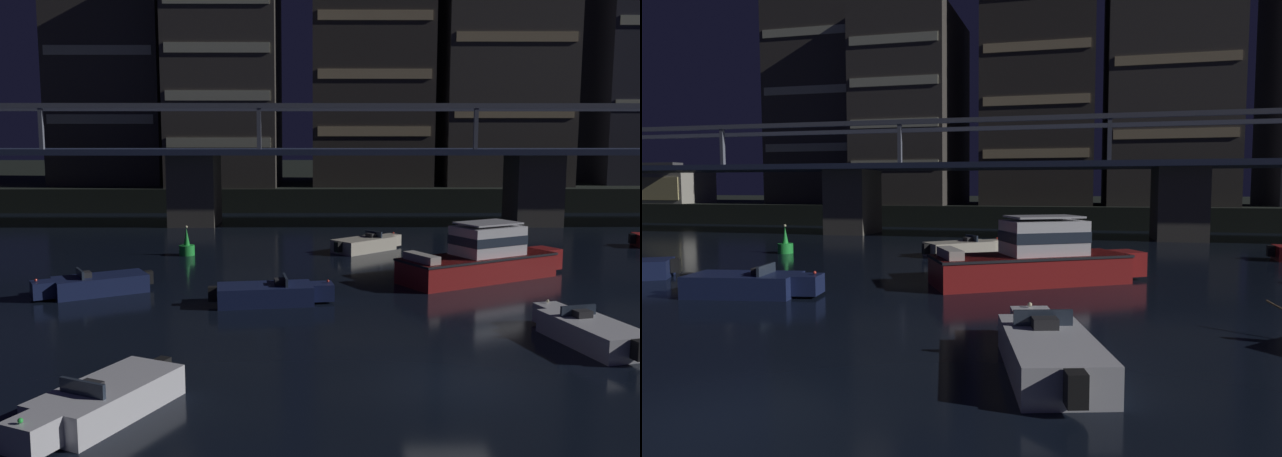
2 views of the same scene
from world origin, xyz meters
TOP-DOWN VIEW (x-y plane):
  - ground_plane at (0.00, 0.00)m, footprint 400.00×400.00m
  - far_riverbank at (0.00, 83.29)m, footprint 240.00×80.00m
  - river_bridge at (0.00, 35.29)m, footprint 86.50×6.40m
  - tower_west_low at (-24.31, 53.78)m, footprint 10.99×13.91m
  - tower_west_tall at (-12.68, 50.50)m, footprint 10.30×13.58m
  - tower_central at (1.60, 51.31)m, footprint 11.42×12.26m
  - tower_east_tall at (14.65, 51.94)m, footprint 12.14×13.25m
  - waterfront_pavilion at (-44.72, 47.20)m, footprint 12.40×7.40m
  - cabin_cruiser_near_left at (4.27, 14.15)m, footprint 9.00×6.23m
  - speedboat_near_right at (-0.76, 22.55)m, footprint 4.54×4.22m
  - speedboat_mid_left at (-5.77, 9.30)m, footprint 5.23×2.34m
  - speedboat_mid_center at (5.31, 3.74)m, footprint 2.72×5.19m
  - channel_buoy at (-11.44, 21.03)m, footprint 0.90×0.90m

SIDE VIEW (x-z plane):
  - ground_plane at x=0.00m, z-range 0.00..0.00m
  - speedboat_near_right at x=-0.76m, z-range -0.17..0.99m
  - speedboat_mid_left at x=-5.77m, z-range -0.17..0.99m
  - speedboat_mid_center at x=5.31m, z-range -0.17..0.99m
  - channel_buoy at x=-11.44m, z-range -0.40..1.36m
  - cabin_cruiser_near_left at x=4.27m, z-range -0.34..2.45m
  - far_riverbank at x=0.00m, z-range 0.00..2.20m
  - river_bridge at x=0.00m, z-range -0.48..8.90m
  - waterfront_pavilion at x=-44.72m, z-range 2.09..6.79m
  - tower_west_tall at x=-12.68m, z-range 2.05..23.72m
  - tower_central at x=1.60m, z-range 2.05..28.85m
  - tower_west_low at x=-24.31m, z-range 2.05..34.66m
  - tower_east_tall at x=14.65m, z-range 2.05..37.25m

